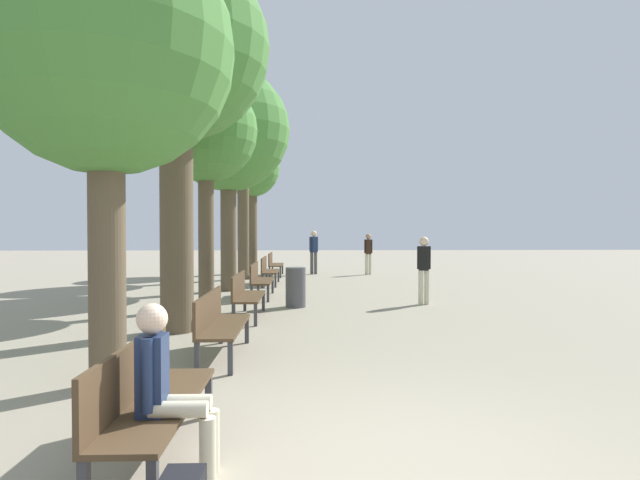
% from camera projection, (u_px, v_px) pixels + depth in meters
% --- Properties ---
extents(ground_plane, '(80.00, 80.00, 0.00)m').
position_uv_depth(ground_plane, '(376.00, 473.00, 3.55)').
color(ground_plane, gray).
extents(bench_row_0, '(0.49, 1.78, 0.88)m').
position_uv_depth(bench_row_0, '(147.00, 393.00, 3.74)').
color(bench_row_0, '#4C3823').
rests_on(bench_row_0, ground_plane).
extents(bench_row_1, '(0.49, 1.78, 0.88)m').
position_uv_depth(bench_row_1, '(218.00, 320.00, 6.78)').
color(bench_row_1, '#4C3823').
rests_on(bench_row_1, ground_plane).
extents(bench_row_2, '(0.49, 1.78, 0.88)m').
position_uv_depth(bench_row_2, '(245.00, 292.00, 9.81)').
color(bench_row_2, '#4C3823').
rests_on(bench_row_2, ground_plane).
extents(bench_row_3, '(0.49, 1.78, 0.88)m').
position_uv_depth(bench_row_3, '(259.00, 278.00, 12.85)').
color(bench_row_3, '#4C3823').
rests_on(bench_row_3, ground_plane).
extents(bench_row_4, '(0.49, 1.78, 0.88)m').
position_uv_depth(bench_row_4, '(268.00, 269.00, 15.88)').
color(bench_row_4, '#4C3823').
rests_on(bench_row_4, ground_plane).
extents(bench_row_5, '(0.49, 1.78, 0.88)m').
position_uv_depth(bench_row_5, '(274.00, 263.00, 18.92)').
color(bench_row_5, '#4C3823').
rests_on(bench_row_5, ground_plane).
extents(tree_row_0, '(2.81, 2.81, 5.15)m').
position_uv_depth(tree_row_0, '(105.00, 50.00, 5.46)').
color(tree_row_0, brown).
rests_on(tree_row_0, ground_plane).
extents(tree_row_1, '(3.18, 3.18, 6.43)m').
position_uv_depth(tree_row_1, '(176.00, 53.00, 8.43)').
color(tree_row_1, brown).
rests_on(tree_row_1, ground_plane).
extents(tree_row_2, '(2.28, 2.28, 5.08)m').
position_uv_depth(tree_row_2, '(206.00, 134.00, 10.98)').
color(tree_row_2, brown).
rests_on(tree_row_2, ground_plane).
extents(tree_row_3, '(3.50, 3.50, 6.35)m').
position_uv_depth(tree_row_3, '(228.00, 131.00, 14.19)').
color(tree_row_3, brown).
rests_on(tree_row_3, ground_plane).
extents(tree_row_4, '(2.59, 2.59, 6.17)m').
position_uv_depth(tree_row_4, '(243.00, 144.00, 17.61)').
color(tree_row_4, brown).
rests_on(tree_row_4, ground_plane).
extents(tree_row_5, '(2.34, 2.34, 5.41)m').
position_uv_depth(tree_row_5, '(251.00, 172.00, 20.09)').
color(tree_row_5, brown).
rests_on(tree_row_5, ground_plane).
extents(person_seated, '(0.56, 0.32, 1.22)m').
position_uv_depth(person_seated, '(168.00, 384.00, 3.48)').
color(person_seated, beige).
rests_on(person_seated, ground_plane).
extents(pedestrian_near, '(0.32, 0.25, 1.58)m').
position_uv_depth(pedestrian_near, '(424.00, 266.00, 11.62)').
color(pedestrian_near, beige).
rests_on(pedestrian_near, ground_plane).
extents(pedestrian_mid, '(0.35, 0.31, 1.72)m').
position_uv_depth(pedestrian_mid, '(314.00, 249.00, 19.71)').
color(pedestrian_mid, '#4C4C4C').
rests_on(pedestrian_mid, ground_plane).
extents(pedestrian_far, '(0.32, 0.22, 1.60)m').
position_uv_depth(pedestrian_far, '(368.00, 251.00, 19.47)').
color(pedestrian_far, beige).
rests_on(pedestrian_far, ground_plane).
extents(trash_bin, '(0.45, 0.45, 0.89)m').
position_uv_depth(trash_bin, '(296.00, 287.00, 11.23)').
color(trash_bin, '#4C4C51').
rests_on(trash_bin, ground_plane).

